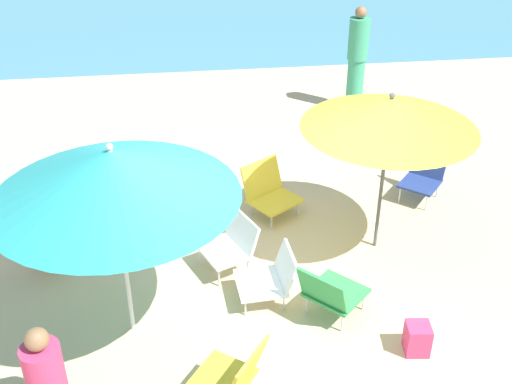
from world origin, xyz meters
The scene contains 14 objects.
ground_plane centered at (0.00, 0.00, 0.00)m, with size 40.00×40.00×0.00m, color #CCB789.
umbrella_teal centered at (-1.40, -0.60, 1.71)m, with size 2.14×2.14×1.99m.
umbrella_yellow centered at (1.29, 0.43, 1.64)m, with size 1.83×1.83×1.87m.
beach_chair_a centered at (-0.03, -0.33, 0.28)m, with size 0.60×0.55×0.55m.
beach_chair_b centered at (0.50, -0.69, 0.32)m, with size 0.78×0.77×0.63m.
beach_chair_c centered at (0.19, 1.28, 0.32)m, with size 0.77×0.77×0.64m.
beach_chair_d centered at (-0.37, 0.23, 0.32)m, with size 0.69×0.70×0.59m.
beach_chair_e centered at (-0.54, -1.67, 0.37)m, with size 0.74×0.73×0.70m.
beach_chair_f centered at (2.20, 1.42, 0.33)m, with size 0.71×0.72×0.66m.
person_a centered at (-1.98, -1.64, 0.48)m, with size 0.43×0.55×0.97m.
person_b centered at (2.05, 4.27, 0.85)m, with size 0.32×0.32×1.70m.
person_c centered at (-2.32, 0.35, 0.47)m, with size 0.32×0.55×0.94m.
swim_ring centered at (-1.46, 0.64, 0.04)m, with size 0.43×0.43×0.09m, color yellow.
beach_bag centered at (1.19, -1.23, 0.15)m, with size 0.22×0.22×0.30m, color #DB3866.
Camera 1 is at (-0.81, -5.30, 4.29)m, focal length 44.80 mm.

